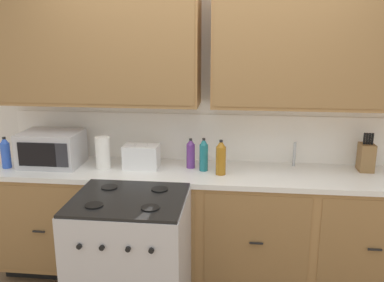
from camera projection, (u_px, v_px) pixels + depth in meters
wall_unit at (207, 74)px, 3.32m from camera, size 4.57×0.40×2.53m
counter_run at (203, 223)px, 3.44m from camera, size 3.40×0.64×0.93m
stove_range at (131, 261)px, 2.88m from camera, size 0.76×0.68×0.95m
microwave at (52, 149)px, 3.44m from camera, size 0.48×0.37×0.28m
toaster at (141, 156)px, 3.37m from camera, size 0.28×0.18×0.19m
knife_block at (366, 157)px, 3.30m from camera, size 0.11×0.14×0.31m
sink_faucet at (294, 154)px, 3.42m from camera, size 0.02×0.02×0.20m
paper_towel_roll at (103, 153)px, 3.36m from camera, size 0.12×0.12×0.26m
bottle_violet at (191, 154)px, 3.37m from camera, size 0.07×0.07×0.24m
bottle_blue at (6, 153)px, 3.37m from camera, size 0.07×0.07×0.26m
bottle_amber at (221, 158)px, 3.21m from camera, size 0.08×0.08×0.28m
bottle_teal at (204, 155)px, 3.30m from camera, size 0.07×0.07×0.26m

